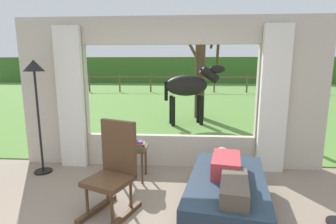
{
  "coord_description": "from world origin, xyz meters",
  "views": [
    {
      "loc": [
        0.28,
        -2.16,
        1.78
      ],
      "look_at": [
        0.0,
        1.8,
        1.05
      ],
      "focal_mm": 27.84,
      "sensor_mm": 36.0,
      "label": 1
    }
  ],
  "objects_px": {
    "rocking_chair": "(114,169)",
    "book_stack": "(138,145)",
    "pasture_tree": "(201,69)",
    "floor_lamp_left": "(35,83)",
    "horse": "(189,86)",
    "side_table": "(133,153)",
    "recliner_sofa": "(227,193)",
    "potted_plant": "(128,134)",
    "reclining_person": "(228,171)"
  },
  "relations": [
    {
      "from": "recliner_sofa",
      "to": "potted_plant",
      "type": "relative_size",
      "value": 5.72
    },
    {
      "from": "side_table",
      "to": "floor_lamp_left",
      "type": "relative_size",
      "value": 0.28
    },
    {
      "from": "side_table",
      "to": "pasture_tree",
      "type": "relative_size",
      "value": 0.17
    },
    {
      "from": "side_table",
      "to": "potted_plant",
      "type": "height_order",
      "value": "potted_plant"
    },
    {
      "from": "potted_plant",
      "to": "side_table",
      "type": "bearing_deg",
      "value": -36.87
    },
    {
      "from": "floor_lamp_left",
      "to": "pasture_tree",
      "type": "distance_m",
      "value": 5.43
    },
    {
      "from": "book_stack",
      "to": "horse",
      "type": "xyz_separation_m",
      "value": [
        0.8,
        3.83,
        0.58
      ]
    },
    {
      "from": "reclining_person",
      "to": "potted_plant",
      "type": "bearing_deg",
      "value": 157.19
    },
    {
      "from": "side_table",
      "to": "pasture_tree",
      "type": "bearing_deg",
      "value": 75.08
    },
    {
      "from": "floor_lamp_left",
      "to": "pasture_tree",
      "type": "xyz_separation_m",
      "value": [
        2.83,
        4.64,
        0.13
      ]
    },
    {
      "from": "book_stack",
      "to": "horse",
      "type": "bearing_deg",
      "value": 78.12
    },
    {
      "from": "recliner_sofa",
      "to": "floor_lamp_left",
      "type": "xyz_separation_m",
      "value": [
        -2.89,
        0.93,
        1.28
      ]
    },
    {
      "from": "reclining_person",
      "to": "floor_lamp_left",
      "type": "relative_size",
      "value": 0.77
    },
    {
      "from": "potted_plant",
      "to": "pasture_tree",
      "type": "height_order",
      "value": "pasture_tree"
    },
    {
      "from": "book_stack",
      "to": "floor_lamp_left",
      "type": "xyz_separation_m",
      "value": [
        -1.65,
        0.19,
        0.92
      ]
    },
    {
      "from": "recliner_sofa",
      "to": "rocking_chair",
      "type": "bearing_deg",
      "value": -164.59
    },
    {
      "from": "potted_plant",
      "to": "floor_lamp_left",
      "type": "bearing_deg",
      "value": 177.28
    },
    {
      "from": "reclining_person",
      "to": "book_stack",
      "type": "relative_size",
      "value": 6.97
    },
    {
      "from": "horse",
      "to": "pasture_tree",
      "type": "bearing_deg",
      "value": 145.17
    },
    {
      "from": "recliner_sofa",
      "to": "floor_lamp_left",
      "type": "distance_m",
      "value": 3.29
    },
    {
      "from": "recliner_sofa",
      "to": "horse",
      "type": "relative_size",
      "value": 1.01
    },
    {
      "from": "side_table",
      "to": "pasture_tree",
      "type": "height_order",
      "value": "pasture_tree"
    },
    {
      "from": "recliner_sofa",
      "to": "pasture_tree",
      "type": "xyz_separation_m",
      "value": [
        -0.06,
        5.57,
        1.4
      ]
    },
    {
      "from": "floor_lamp_left",
      "to": "reclining_person",
      "type": "bearing_deg",
      "value": -18.71
    },
    {
      "from": "book_stack",
      "to": "floor_lamp_left",
      "type": "height_order",
      "value": "floor_lamp_left"
    },
    {
      "from": "rocking_chair",
      "to": "book_stack",
      "type": "bearing_deg",
      "value": 104.1
    },
    {
      "from": "side_table",
      "to": "book_stack",
      "type": "xyz_separation_m",
      "value": [
        0.09,
        -0.06,
        0.15
      ]
    },
    {
      "from": "side_table",
      "to": "horse",
      "type": "xyz_separation_m",
      "value": [
        0.9,
        3.77,
        0.73
      ]
    },
    {
      "from": "book_stack",
      "to": "rocking_chair",
      "type": "bearing_deg",
      "value": -98.4
    },
    {
      "from": "potted_plant",
      "to": "pasture_tree",
      "type": "relative_size",
      "value": 0.1
    },
    {
      "from": "book_stack",
      "to": "horse",
      "type": "height_order",
      "value": "horse"
    },
    {
      "from": "book_stack",
      "to": "pasture_tree",
      "type": "xyz_separation_m",
      "value": [
        1.18,
        4.83,
        1.04
      ]
    },
    {
      "from": "recliner_sofa",
      "to": "book_stack",
      "type": "bearing_deg",
      "value": 159.17
    },
    {
      "from": "potted_plant",
      "to": "pasture_tree",
      "type": "bearing_deg",
      "value": 73.99
    },
    {
      "from": "rocking_chair",
      "to": "floor_lamp_left",
      "type": "relative_size",
      "value": 0.61
    },
    {
      "from": "rocking_chair",
      "to": "pasture_tree",
      "type": "bearing_deg",
      "value": 99.58
    },
    {
      "from": "floor_lamp_left",
      "to": "horse",
      "type": "xyz_separation_m",
      "value": [
        2.45,
        3.64,
        -0.34
      ]
    },
    {
      "from": "reclining_person",
      "to": "potted_plant",
      "type": "xyz_separation_m",
      "value": [
        -1.41,
        0.91,
        0.18
      ]
    },
    {
      "from": "reclining_person",
      "to": "horse",
      "type": "relative_size",
      "value": 0.79
    },
    {
      "from": "potted_plant",
      "to": "horse",
      "type": "height_order",
      "value": "horse"
    },
    {
      "from": "recliner_sofa",
      "to": "side_table",
      "type": "height_order",
      "value": "side_table"
    },
    {
      "from": "potted_plant",
      "to": "floor_lamp_left",
      "type": "relative_size",
      "value": 0.17
    },
    {
      "from": "rocking_chair",
      "to": "side_table",
      "type": "relative_size",
      "value": 2.15
    },
    {
      "from": "reclining_person",
      "to": "side_table",
      "type": "distance_m",
      "value": 1.58
    },
    {
      "from": "side_table",
      "to": "horse",
      "type": "height_order",
      "value": "horse"
    },
    {
      "from": "side_table",
      "to": "floor_lamp_left",
      "type": "distance_m",
      "value": 1.89
    },
    {
      "from": "book_stack",
      "to": "horse",
      "type": "relative_size",
      "value": 0.11
    },
    {
      "from": "book_stack",
      "to": "pasture_tree",
      "type": "height_order",
      "value": "pasture_tree"
    },
    {
      "from": "rocking_chair",
      "to": "horse",
      "type": "distance_m",
      "value": 4.83
    },
    {
      "from": "recliner_sofa",
      "to": "potted_plant",
      "type": "bearing_deg",
      "value": 158.63
    }
  ]
}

